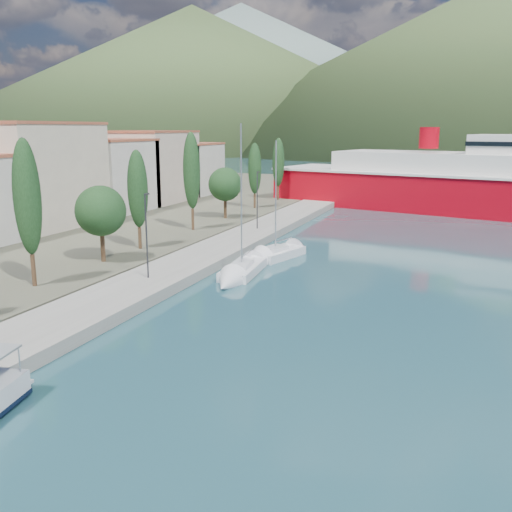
% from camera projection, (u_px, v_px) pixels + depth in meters
% --- Properties ---
extents(ground, '(1400.00, 1400.00, 0.00)m').
position_uv_depth(ground, '(418.00, 178.00, 132.95)').
color(ground, '#244E58').
extents(quay, '(5.00, 88.00, 0.80)m').
position_uv_depth(quay, '(210.00, 254.00, 50.35)').
color(quay, gray).
rests_on(quay, ground).
extents(town_buildings, '(9.20, 69.20, 11.30)m').
position_uv_depth(town_buildings, '(72.00, 178.00, 67.18)').
color(town_buildings, beige).
rests_on(town_buildings, land_strip).
extents(tree_row, '(4.05, 63.74, 10.53)m').
position_uv_depth(tree_row, '(172.00, 186.00, 55.90)').
color(tree_row, '#47301E').
rests_on(tree_row, land_strip).
extents(lamp_posts, '(0.15, 44.45, 6.06)m').
position_uv_depth(lamp_posts, '(147.00, 233.00, 40.35)').
color(lamp_posts, '#2D2D33').
rests_on(lamp_posts, quay).
extents(sailboat_near, '(3.16, 8.92, 12.57)m').
position_uv_depth(sailboat_near, '(235.00, 276.00, 43.27)').
color(sailboat_near, silver).
rests_on(sailboat_near, ground).
extents(sailboat_mid, '(4.48, 8.02, 11.24)m').
position_uv_depth(sailboat_mid, '(265.00, 258.00, 49.44)').
color(sailboat_mid, silver).
rests_on(sailboat_mid, ground).
extents(ferry, '(62.15, 26.60, 12.08)m').
position_uv_depth(ferry, '(490.00, 186.00, 76.51)').
color(ferry, '#AF0312').
rests_on(ferry, ground).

